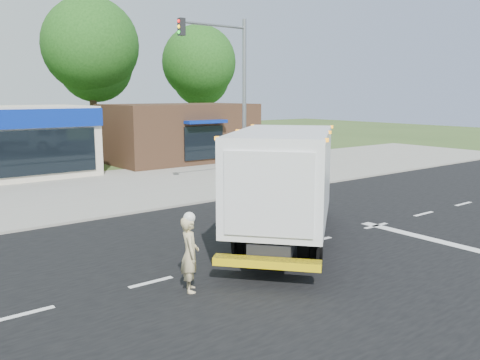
% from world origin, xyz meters
% --- Properties ---
extents(ground, '(120.00, 120.00, 0.00)m').
position_xyz_m(ground, '(0.00, 0.00, 0.00)').
color(ground, '#385123').
rests_on(ground, ground).
extents(road_asphalt, '(60.00, 14.00, 0.02)m').
position_xyz_m(road_asphalt, '(0.00, 0.00, 0.00)').
color(road_asphalt, black).
rests_on(road_asphalt, ground).
extents(sidewalk, '(60.00, 2.40, 0.12)m').
position_xyz_m(sidewalk, '(0.00, 8.20, 0.06)').
color(sidewalk, gray).
rests_on(sidewalk, ground).
extents(parking_apron, '(60.00, 9.00, 0.02)m').
position_xyz_m(parking_apron, '(0.00, 14.00, 0.01)').
color(parking_apron, gray).
rests_on(parking_apron, ground).
extents(lane_markings, '(55.20, 7.00, 0.01)m').
position_xyz_m(lane_markings, '(1.35, -1.35, 0.02)').
color(lane_markings, silver).
rests_on(lane_markings, road_asphalt).
extents(ems_box_truck, '(7.86, 7.25, 3.63)m').
position_xyz_m(ems_box_truck, '(-0.93, 0.56, 2.10)').
color(ems_box_truck, black).
rests_on(ems_box_truck, ground).
extents(emergency_worker, '(0.69, 0.80, 1.95)m').
position_xyz_m(emergency_worker, '(-5.50, -1.06, 0.95)').
color(emergency_worker, '#CAB586').
rests_on(emergency_worker, ground).
extents(brown_storefront, '(10.00, 6.70, 4.00)m').
position_xyz_m(brown_storefront, '(7.00, 19.98, 2.00)').
color(brown_storefront, '#382316').
rests_on(brown_storefront, ground).
extents(traffic_signal_pole, '(3.51, 0.25, 8.00)m').
position_xyz_m(traffic_signal_pole, '(2.35, 7.60, 4.92)').
color(traffic_signal_pole, gray).
rests_on(traffic_signal_pole, ground).
extents(background_trees, '(36.77, 7.39, 12.10)m').
position_xyz_m(background_trees, '(-0.85, 28.16, 7.38)').
color(background_trees, '#332114').
rests_on(background_trees, ground).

